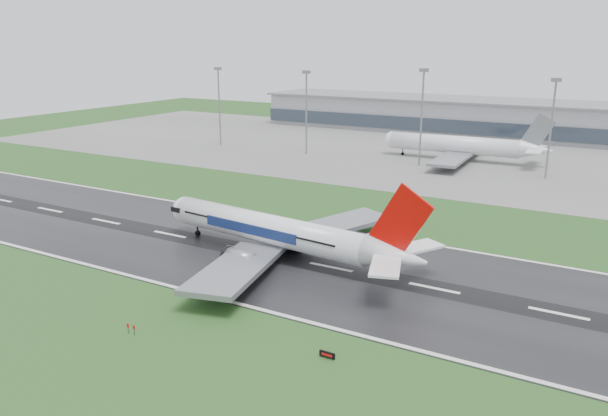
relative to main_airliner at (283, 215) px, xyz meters
The scene contains 11 objects.
ground 13.74m from the main_airliner, ahead, with size 520.00×520.00×0.00m, color #1F471A.
runway 13.70m from the main_airliner, ahead, with size 400.00×45.00×0.10m, color black.
apron 125.87m from the main_airliner, 85.25° to the left, with size 400.00×130.00×0.08m, color slate.
terminal 185.42m from the main_airliner, 86.79° to the left, with size 240.00×36.00×15.00m, color gray.
main_airliner is the anchor object (origin of this frame).
parked_airliner 116.63m from the main_airliner, 88.50° to the left, with size 60.42×56.25×17.71m, color white, non-canonical shape.
runway_sign 39.74m from the main_airliner, 49.91° to the right, with size 2.30×0.26×1.04m, color black, non-canonical shape.
floodmast_0 135.94m from the main_airliner, 132.50° to the left, with size 0.64×0.64×30.30m, color gray.
floodmast_1 112.57m from the main_airliner, 117.04° to the left, with size 0.64×0.64×29.94m, color gray.
floodmast_2 100.57m from the main_airliner, 93.70° to the left, with size 0.64×0.64×31.59m, color gray.
floodmast_3 106.07m from the main_airliner, 70.98° to the left, with size 0.64×0.64×29.64m, color gray.
Camera 1 is at (46.66, -92.76, 41.00)m, focal length 34.72 mm.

